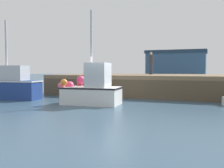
{
  "coord_description": "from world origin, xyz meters",
  "views": [
    {
      "loc": [
        5.1,
        -12.47,
        1.84
      ],
      "look_at": [
        -1.1,
        3.48,
        0.87
      ],
      "focal_mm": 41.5,
      "sensor_mm": 36.0,
      "label": 1
    }
  ],
  "objects_px": {
    "mooring_buoy_foreground": "(25,95)",
    "fishing_boat_near_left": "(8,86)",
    "dockworker": "(151,63)",
    "fishing_boat_near_right": "(92,89)"
  },
  "relations": [
    {
      "from": "mooring_buoy_foreground",
      "to": "fishing_boat_near_left",
      "type": "bearing_deg",
      "value": 179.07
    },
    {
      "from": "dockworker",
      "to": "mooring_buoy_foreground",
      "type": "relative_size",
      "value": 2.4
    },
    {
      "from": "fishing_boat_near_right",
      "to": "dockworker",
      "type": "distance_m",
      "value": 7.91
    },
    {
      "from": "mooring_buoy_foreground",
      "to": "dockworker",
      "type": "bearing_deg",
      "value": 50.8
    },
    {
      "from": "dockworker",
      "to": "mooring_buoy_foreground",
      "type": "bearing_deg",
      "value": -129.2
    },
    {
      "from": "fishing_boat_near_left",
      "to": "dockworker",
      "type": "xyz_separation_m",
      "value": [
        7.28,
        7.3,
        1.48
      ]
    },
    {
      "from": "fishing_boat_near_right",
      "to": "dockworker",
      "type": "relative_size",
      "value": 2.87
    },
    {
      "from": "dockworker",
      "to": "fishing_boat_near_left",
      "type": "bearing_deg",
      "value": -134.91
    },
    {
      "from": "fishing_boat_near_left",
      "to": "mooring_buoy_foreground",
      "type": "distance_m",
      "value": 1.4
    },
    {
      "from": "fishing_boat_near_right",
      "to": "dockworker",
      "type": "xyz_separation_m",
      "value": [
        1.38,
        7.65,
        1.49
      ]
    }
  ]
}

